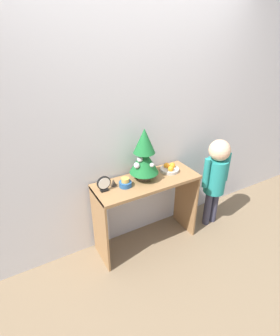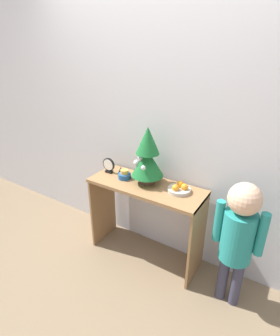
{
  "view_description": "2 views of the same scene",
  "coord_description": "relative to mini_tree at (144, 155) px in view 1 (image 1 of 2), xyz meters",
  "views": [
    {
      "loc": [
        -1.13,
        -1.66,
        2.06
      ],
      "look_at": [
        -0.07,
        0.21,
        0.92
      ],
      "focal_mm": 28.0,
      "sensor_mm": 36.0,
      "label": 1
    },
    {
      "loc": [
        1.05,
        -1.54,
        1.85
      ],
      "look_at": [
        -0.06,
        0.19,
        0.93
      ],
      "focal_mm": 28.0,
      "sensor_mm": 36.0,
      "label": 2
    }
  ],
  "objects": [
    {
      "name": "back_wall",
      "position": [
        0.01,
        0.21,
        0.22
      ],
      "size": [
        7.0,
        0.05,
        2.5
      ],
      "primitive_type": "cube",
      "color": "silver",
      "rests_on": "ground_plane"
    },
    {
      "name": "singing_bowl",
      "position": [
        -0.22,
        -0.04,
        -0.22
      ],
      "size": [
        0.12,
        0.12,
        0.09
      ],
      "color": "#235189",
      "rests_on": "console_table"
    },
    {
      "name": "desk_clock",
      "position": [
        -0.42,
        -0.01,
        -0.18
      ],
      "size": [
        0.13,
        0.04,
        0.15
      ],
      "color": "black",
      "rests_on": "console_table"
    },
    {
      "name": "mini_tree",
      "position": [
        0.0,
        0.0,
        0.0
      ],
      "size": [
        0.28,
        0.28,
        0.51
      ],
      "color": "#4C3828",
      "rests_on": "console_table"
    },
    {
      "name": "ground_plane",
      "position": [
        0.01,
        -0.24,
        -1.03
      ],
      "size": [
        12.0,
        12.0,
        0.0
      ],
      "primitive_type": "plane",
      "color": "#7A664C"
    },
    {
      "name": "console_table",
      "position": [
        0.01,
        -0.04,
        -0.45
      ],
      "size": [
        1.04,
        0.4,
        0.78
      ],
      "color": "olive",
      "rests_on": "ground_plane"
    },
    {
      "name": "child_figure",
      "position": [
        0.84,
        -0.13,
        -0.36
      ],
      "size": [
        0.36,
        0.23,
        1.06
      ],
      "color": "#38384C",
      "rests_on": "ground_plane"
    },
    {
      "name": "figurine",
      "position": [
        -0.31,
        0.03,
        -0.22
      ],
      "size": [
        0.06,
        0.06,
        0.07
      ],
      "color": "#382D23",
      "rests_on": "console_table"
    },
    {
      "name": "fruit_bowl",
      "position": [
        0.31,
        0.01,
        -0.23
      ],
      "size": [
        0.19,
        0.19,
        0.08
      ],
      "color": "#B7B2A8",
      "rests_on": "console_table"
    }
  ]
}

